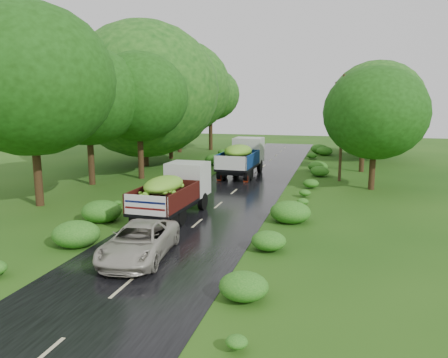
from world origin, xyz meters
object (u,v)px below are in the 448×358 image
(car, at_px, (139,241))
(utility_pole, at_px, (342,127))
(truck_near, at_px, (175,189))
(truck_far, at_px, (243,155))

(car, relative_size, utility_pole, 0.61)
(truck_near, height_order, car, truck_near)
(truck_far, relative_size, utility_pole, 0.88)
(truck_near, distance_m, truck_far, 13.46)
(car, bearing_deg, utility_pole, 61.89)
(truck_near, relative_size, utility_pole, 0.80)
(utility_pole, bearing_deg, truck_far, -159.34)
(truck_far, bearing_deg, truck_near, -91.67)
(car, bearing_deg, truck_near, 91.86)
(truck_near, xyz_separation_m, utility_pole, (8.53, 12.94, 2.63))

